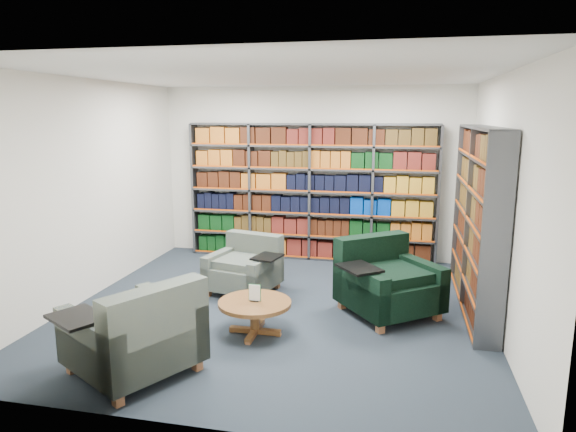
% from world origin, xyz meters
% --- Properties ---
extents(room_shell, '(5.02, 5.02, 2.82)m').
position_xyz_m(room_shell, '(0.00, 0.00, 1.40)').
color(room_shell, black).
rests_on(room_shell, ground).
extents(bookshelf_back, '(4.00, 0.28, 2.20)m').
position_xyz_m(bookshelf_back, '(0.00, 2.34, 1.10)').
color(bookshelf_back, '#47494F').
rests_on(bookshelf_back, ground).
extents(bookshelf_right, '(0.28, 2.50, 2.20)m').
position_xyz_m(bookshelf_right, '(2.34, 0.60, 1.10)').
color(bookshelf_right, '#47494F').
rests_on(bookshelf_right, ground).
extents(chair_teal_left, '(1.06, 0.99, 0.75)m').
position_xyz_m(chair_teal_left, '(-0.57, 0.58, 0.30)').
color(chair_teal_left, '#0E1F3A').
rests_on(chair_teal_left, ground).
extents(chair_green_right, '(1.37, 1.37, 0.89)m').
position_xyz_m(chair_green_right, '(1.27, 0.19, 0.36)').
color(chair_green_right, black).
rests_on(chair_green_right, ground).
extents(chair_teal_front, '(1.35, 1.35, 0.90)m').
position_xyz_m(chair_teal_front, '(-0.86, -1.85, 0.36)').
color(chair_teal_front, '#0E1F3A').
rests_on(chair_teal_front, ground).
extents(coffee_table, '(0.79, 0.79, 0.56)m').
position_xyz_m(coffee_table, '(-0.07, -0.76, 0.30)').
color(coffee_table, brown).
rests_on(coffee_table, ground).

